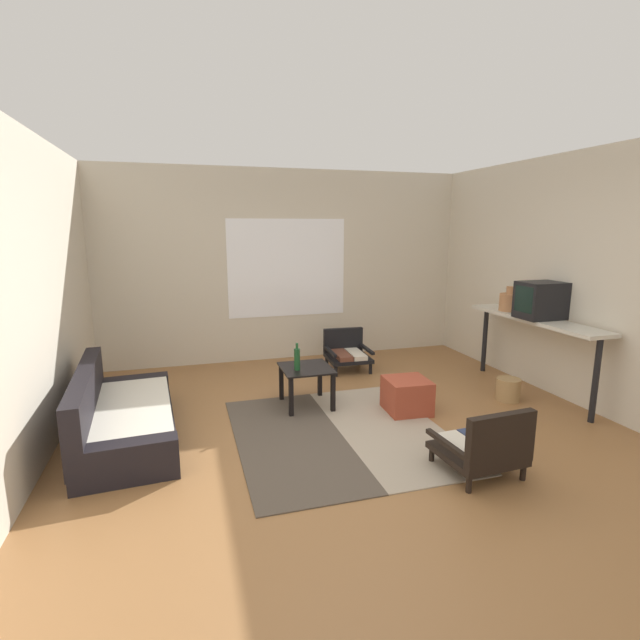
{
  "coord_description": "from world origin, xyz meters",
  "views": [
    {
      "loc": [
        -1.46,
        -3.58,
        1.91
      ],
      "look_at": [
        -0.15,
        0.85,
        0.99
      ],
      "focal_mm": 26.34,
      "sensor_mm": 36.0,
      "label": 1
    }
  ],
  "objects_px": {
    "coffee_table": "(306,375)",
    "ottoman_orange": "(407,396)",
    "armchair_striped_foreground": "(484,447)",
    "clay_vase": "(510,301)",
    "console_shelf": "(535,326)",
    "crt_television": "(541,300)",
    "couch": "(120,418)",
    "wicker_basket": "(508,389)",
    "glass_bottle": "(297,359)",
    "armchair_by_window": "(347,351)"
  },
  "relations": [
    {
      "from": "coffee_table",
      "to": "ottoman_orange",
      "type": "height_order",
      "value": "coffee_table"
    },
    {
      "from": "armchair_striped_foreground",
      "to": "clay_vase",
      "type": "xyz_separation_m",
      "value": [
        1.66,
        1.89,
        0.77
      ]
    },
    {
      "from": "console_shelf",
      "to": "crt_television",
      "type": "relative_size",
      "value": 4.06
    },
    {
      "from": "couch",
      "to": "clay_vase",
      "type": "xyz_separation_m",
      "value": [
        4.43,
        0.4,
        0.81
      ]
    },
    {
      "from": "couch",
      "to": "console_shelf",
      "type": "distance_m",
      "value": 4.47
    },
    {
      "from": "wicker_basket",
      "to": "glass_bottle",
      "type": "bearing_deg",
      "value": 169.89
    },
    {
      "from": "ottoman_orange",
      "to": "couch",
      "type": "bearing_deg",
      "value": 176.78
    },
    {
      "from": "glass_bottle",
      "to": "couch",
      "type": "bearing_deg",
      "value": -172.06
    },
    {
      "from": "armchair_striped_foreground",
      "to": "crt_television",
      "type": "xyz_separation_m",
      "value": [
        1.65,
        1.4,
        0.86
      ]
    },
    {
      "from": "glass_bottle",
      "to": "coffee_table",
      "type": "bearing_deg",
      "value": 28.73
    },
    {
      "from": "armchair_by_window",
      "to": "console_shelf",
      "type": "distance_m",
      "value": 2.35
    },
    {
      "from": "couch",
      "to": "glass_bottle",
      "type": "relative_size",
      "value": 6.51
    },
    {
      "from": "ottoman_orange",
      "to": "clay_vase",
      "type": "relative_size",
      "value": 1.45
    },
    {
      "from": "crt_television",
      "to": "couch",
      "type": "bearing_deg",
      "value": 178.74
    },
    {
      "from": "crt_television",
      "to": "glass_bottle",
      "type": "xyz_separation_m",
      "value": [
        -2.71,
        0.34,
        -0.55
      ]
    },
    {
      "from": "couch",
      "to": "crt_television",
      "type": "distance_m",
      "value": 4.52
    },
    {
      "from": "armchair_by_window",
      "to": "armchair_striped_foreground",
      "type": "xyz_separation_m",
      "value": [
        0.07,
        -2.96,
        -0.0
      ]
    },
    {
      "from": "glass_bottle",
      "to": "ottoman_orange",
      "type": "bearing_deg",
      "value": -20.19
    },
    {
      "from": "clay_vase",
      "to": "wicker_basket",
      "type": "relative_size",
      "value": 1.14
    },
    {
      "from": "coffee_table",
      "to": "crt_television",
      "type": "height_order",
      "value": "crt_television"
    },
    {
      "from": "glass_bottle",
      "to": "console_shelf",
      "type": "bearing_deg",
      "value": -5.8
    },
    {
      "from": "armchair_by_window",
      "to": "clay_vase",
      "type": "height_order",
      "value": "clay_vase"
    },
    {
      "from": "armchair_striped_foreground",
      "to": "wicker_basket",
      "type": "distance_m",
      "value": 1.83
    },
    {
      "from": "armchair_by_window",
      "to": "ottoman_orange",
      "type": "distance_m",
      "value": 1.62
    },
    {
      "from": "console_shelf",
      "to": "wicker_basket",
      "type": "bearing_deg",
      "value": -161.05
    },
    {
      "from": "couch",
      "to": "armchair_striped_foreground",
      "type": "height_order",
      "value": "couch"
    },
    {
      "from": "crt_television",
      "to": "clay_vase",
      "type": "distance_m",
      "value": 0.51
    },
    {
      "from": "couch",
      "to": "ottoman_orange",
      "type": "relative_size",
      "value": 4.34
    },
    {
      "from": "ottoman_orange",
      "to": "crt_television",
      "type": "xyz_separation_m",
      "value": [
        1.64,
        0.06,
        0.93
      ]
    },
    {
      "from": "armchair_by_window",
      "to": "crt_television",
      "type": "height_order",
      "value": "crt_television"
    },
    {
      "from": "coffee_table",
      "to": "armchair_striped_foreground",
      "type": "xyz_separation_m",
      "value": [
        0.94,
        -1.79,
        -0.1
      ]
    },
    {
      "from": "crt_television",
      "to": "wicker_basket",
      "type": "bearing_deg",
      "value": -169.04
    },
    {
      "from": "console_shelf",
      "to": "clay_vase",
      "type": "bearing_deg",
      "value": 90.0
    },
    {
      "from": "armchair_by_window",
      "to": "ottoman_orange",
      "type": "height_order",
      "value": "armchair_by_window"
    },
    {
      "from": "wicker_basket",
      "to": "armchair_striped_foreground",
      "type": "bearing_deg",
      "value": -133.64
    },
    {
      "from": "couch",
      "to": "clay_vase",
      "type": "height_order",
      "value": "clay_vase"
    },
    {
      "from": "crt_television",
      "to": "glass_bottle",
      "type": "height_order",
      "value": "crt_television"
    },
    {
      "from": "coffee_table",
      "to": "wicker_basket",
      "type": "xyz_separation_m",
      "value": [
        2.2,
        -0.48,
        -0.22
      ]
    },
    {
      "from": "glass_bottle",
      "to": "clay_vase",
      "type": "bearing_deg",
      "value": 3.42
    },
    {
      "from": "console_shelf",
      "to": "ottoman_orange",
      "type": "bearing_deg",
      "value": -175.81
    },
    {
      "from": "armchair_by_window",
      "to": "clay_vase",
      "type": "distance_m",
      "value": 2.17
    },
    {
      "from": "ottoman_orange",
      "to": "glass_bottle",
      "type": "relative_size",
      "value": 1.5
    },
    {
      "from": "armchair_by_window",
      "to": "ottoman_orange",
      "type": "xyz_separation_m",
      "value": [
        0.09,
        -1.62,
        -0.07
      ]
    },
    {
      "from": "armchair_by_window",
      "to": "glass_bottle",
      "type": "bearing_deg",
      "value": -128.94
    },
    {
      "from": "armchair_striped_foreground",
      "to": "clay_vase",
      "type": "bearing_deg",
      "value": 48.82
    },
    {
      "from": "ottoman_orange",
      "to": "console_shelf",
      "type": "xyz_separation_m",
      "value": [
        1.64,
        0.12,
        0.62
      ]
    },
    {
      "from": "console_shelf",
      "to": "clay_vase",
      "type": "xyz_separation_m",
      "value": [
        0.0,
        0.44,
        0.22
      ]
    },
    {
      "from": "coffee_table",
      "to": "ottoman_orange",
      "type": "relative_size",
      "value": 1.3
    },
    {
      "from": "couch",
      "to": "crt_television",
      "type": "bearing_deg",
      "value": -1.26
    },
    {
      "from": "couch",
      "to": "coffee_table",
      "type": "xyz_separation_m",
      "value": [
        1.83,
        0.3,
        0.14
      ]
    }
  ]
}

